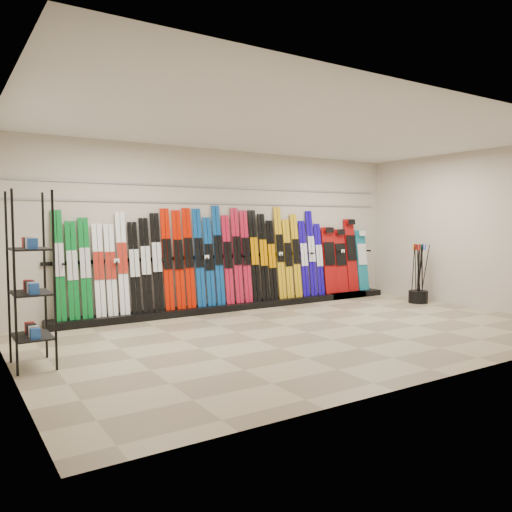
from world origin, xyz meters
TOP-DOWN VIEW (x-y plane):
  - floor at (0.00, 0.00)m, footprint 8.00×8.00m
  - back_wall at (0.00, 2.50)m, footprint 8.00×0.00m
  - left_wall at (-4.00, 0.00)m, footprint 0.00×5.00m
  - right_wall at (4.00, 0.00)m, footprint 0.00×5.00m
  - ceiling at (0.00, 0.00)m, footprint 8.00×8.00m
  - ski_rack_base at (0.22, 2.28)m, footprint 8.00×0.40m
  - skis at (-0.43, 2.34)m, footprint 5.38×0.26m
  - snowboards at (2.91, 2.35)m, footprint 1.26×0.25m
  - accessory_rack at (-3.75, 0.31)m, footprint 0.40×0.60m
  - pole_bin at (3.60, 0.92)m, footprint 0.38×0.38m
  - ski_poles at (3.61, 0.92)m, footprint 0.30×0.32m
  - slatwall_rail_0 at (0.00, 2.48)m, footprint 7.60×0.02m
  - slatwall_rail_1 at (0.00, 2.48)m, footprint 7.60×0.02m

SIDE VIEW (x-z plane):
  - floor at x=0.00m, z-range 0.00..0.00m
  - ski_rack_base at x=0.22m, z-range 0.00..0.12m
  - pole_bin at x=3.60m, z-range 0.00..0.25m
  - ski_poles at x=3.61m, z-range 0.02..1.20m
  - snowboards at x=2.91m, z-range 0.04..1.63m
  - skis at x=-0.43m, z-range 0.04..1.87m
  - accessory_rack at x=-3.75m, z-range 0.00..2.01m
  - back_wall at x=0.00m, z-range -2.50..5.50m
  - left_wall at x=-4.00m, z-range -1.00..4.00m
  - right_wall at x=4.00m, z-range -1.00..4.00m
  - slatwall_rail_0 at x=0.00m, z-range 1.98..2.02m
  - slatwall_rail_1 at x=0.00m, z-range 2.28..2.31m
  - ceiling at x=0.00m, z-range 3.00..3.00m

